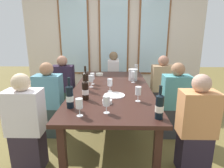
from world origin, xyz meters
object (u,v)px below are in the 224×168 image
object	(u,v)px
wine_bottle_3	(159,106)
wine_glass_2	(133,75)
white_plate_0	(114,95)
wine_bottle_0	(86,81)
dining_table	(112,92)
wine_glass_5	(138,92)
wine_glass_0	(79,104)
seated_person_3	(175,103)
wine_glass_1	(106,101)
wine_glass_4	(92,77)
wine_bottle_1	(70,96)
wine_bottle_2	(85,90)
wine_glass_7	(91,79)
seated_person_5	(196,128)
tasting_bowl_0	(107,102)
tasting_bowl_1	(99,74)
wine_glass_6	(136,67)
seated_person_0	(64,87)
seated_person_1	(162,87)
wine_glass_3	(110,83)
metal_pitcher	(133,75)
seated_person_2	(49,102)
seated_person_4	(26,126)
seated_person_6	(113,78)

from	to	relation	value
wine_bottle_3	wine_glass_2	world-z (taller)	wine_bottle_3
white_plate_0	wine_bottle_0	xyz separation A→B (m)	(-0.39, 0.21, 0.13)
dining_table	wine_glass_5	size ratio (longest dim) A/B	13.44
wine_bottle_3	wine_glass_0	size ratio (longest dim) A/B	1.81
white_plate_0	seated_person_3	bearing A→B (deg)	20.95
wine_glass_0	wine_glass_1	xyz separation A→B (m)	(0.25, 0.07, 0.00)
white_plate_0	wine_glass_4	xyz separation A→B (m)	(-0.34, 0.55, 0.11)
wine_glass_4	seated_person_3	bearing A→B (deg)	-9.86
wine_bottle_1	wine_glass_1	world-z (taller)	wine_bottle_1
wine_bottle_2	wine_glass_7	xyz separation A→B (m)	(-0.00, 0.53, 0.00)
wine_bottle_1	seated_person_5	size ratio (longest dim) A/B	0.29
dining_table	wine_glass_1	world-z (taller)	wine_glass_1
dining_table	wine_glass_2	distance (m)	0.48
tasting_bowl_0	tasting_bowl_1	world-z (taller)	same
wine_glass_0	wine_glass_2	distance (m)	1.42
wine_glass_0	wine_glass_6	bearing A→B (deg)	69.89
wine_glass_0	tasting_bowl_0	bearing A→B (deg)	53.88
tasting_bowl_1	wine_glass_4	distance (m)	0.64
seated_person_0	seated_person_1	bearing A→B (deg)	2.04
wine_glass_2	wine_glass_3	world-z (taller)	same
wine_glass_4	seated_person_5	world-z (taller)	seated_person_5
dining_table	wine_bottle_0	world-z (taller)	wine_bottle_0
wine_bottle_1	wine_glass_5	size ratio (longest dim) A/B	1.88
wine_bottle_1	wine_glass_6	world-z (taller)	wine_bottle_1
tasting_bowl_0	seated_person_3	size ratio (longest dim) A/B	0.10
metal_pitcher	wine_glass_7	distance (m)	0.77
seated_person_0	wine_glass_7	bearing A→B (deg)	-50.16
wine_bottle_2	wine_glass_1	size ratio (longest dim) A/B	1.76
wine_bottle_1	seated_person_2	bearing A→B (deg)	123.95
metal_pitcher	seated_person_3	bearing A→B (deg)	-38.96
wine_glass_3	dining_table	bearing A→B (deg)	82.74
white_plate_0	seated_person_1	size ratio (longest dim) A/B	0.24
wine_glass_1	seated_person_4	world-z (taller)	seated_person_4
seated_person_2	wine_glass_1	bearing A→B (deg)	-44.34
wine_bottle_1	wine_bottle_3	world-z (taller)	wine_bottle_1
seated_person_4	wine_glass_6	bearing A→B (deg)	53.07
wine_bottle_2	dining_table	bearing A→B (deg)	59.55
white_plate_0	wine_glass_1	xyz separation A→B (m)	(-0.07, -0.54, 0.12)
wine_bottle_2	wine_glass_7	size ratio (longest dim) A/B	1.76
seated_person_6	wine_glass_2	bearing A→B (deg)	-74.87
wine_glass_3	wine_bottle_1	bearing A→B (deg)	-124.16
seated_person_1	dining_table	bearing A→B (deg)	-138.20
dining_table	seated_person_0	world-z (taller)	seated_person_0
wine_glass_2	wine_glass_7	xyz separation A→B (m)	(-0.63, -0.28, 0.00)
wine_glass_6	seated_person_4	bearing A→B (deg)	-126.93
wine_bottle_3	seated_person_3	size ratio (longest dim) A/B	0.28
wine_glass_0	wine_glass_3	xyz separation A→B (m)	(0.26, 0.79, 0.00)
wine_bottle_0	tasting_bowl_1	size ratio (longest dim) A/B	2.48
seated_person_2	seated_person_6	xyz separation A→B (m)	(0.91, 1.56, 0.00)
white_plate_0	seated_person_0	world-z (taller)	seated_person_0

